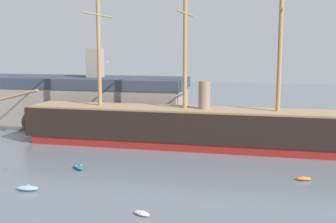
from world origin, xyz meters
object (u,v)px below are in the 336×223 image
at_px(dinghy_mid_left, 28,188).
at_px(seagull_in_flight, 107,62).
at_px(tall_ship, 185,126).
at_px(sailboat_far_left, 52,138).
at_px(dinghy_alongside_stern, 304,179).
at_px(dinghy_distant_centre, 202,134).
at_px(dinghy_alongside_bow, 79,167).
at_px(dockside_warehouse_left, 66,101).
at_px(dinghy_near_centre, 142,213).

xyz_separation_m(dinghy_mid_left, seagull_in_flight, (12.23, -2.99, 16.27)).
relative_size(tall_ship, sailboat_far_left, 13.74).
height_order(dinghy_alongside_stern, sailboat_far_left, sailboat_far_left).
height_order(sailboat_far_left, dinghy_distant_centre, sailboat_far_left).
relative_size(dinghy_mid_left, dinghy_distant_centre, 0.96).
bearing_deg(sailboat_far_left, dinghy_alongside_bow, -52.92).
bearing_deg(sailboat_far_left, dockside_warehouse_left, 105.60).
relative_size(dinghy_mid_left, sailboat_far_left, 0.56).
xyz_separation_m(dinghy_alongside_bow, dinghy_distant_centre, (14.71, 28.30, 0.03)).
bearing_deg(dinghy_mid_left, dinghy_alongside_stern, 19.30).
xyz_separation_m(tall_ship, dinghy_mid_left, (-15.12, -29.00, -3.44)).
relative_size(tall_ship, dinghy_alongside_stern, 32.64).
xyz_separation_m(tall_ship, dinghy_distant_centre, (1.86, 10.00, -3.43)).
relative_size(dinghy_alongside_bow, dinghy_distant_centre, 0.92).
xyz_separation_m(dinghy_near_centre, dockside_warehouse_left, (-32.49, 49.22, 5.44)).
bearing_deg(dinghy_distant_centre, dinghy_alongside_stern, -56.06).
height_order(dinghy_alongside_stern, seagull_in_flight, seagull_in_flight).
bearing_deg(seagull_in_flight, dockside_warehouse_left, 120.65).
height_order(dinghy_alongside_bow, dinghy_alongside_stern, dinghy_alongside_bow).
bearing_deg(dockside_warehouse_left, sailboat_far_left, -74.40).
bearing_deg(dinghy_distant_centre, dockside_warehouse_left, 170.66).
distance_m(sailboat_far_left, seagull_in_flight, 43.00).
xyz_separation_m(tall_ship, dinghy_alongside_bow, (-12.85, -18.29, -3.45)).
xyz_separation_m(sailboat_far_left, seagull_in_flight, (23.78, -31.98, 16.16)).
xyz_separation_m(tall_ship, dinghy_alongside_stern, (19.87, -16.75, -3.52)).
bearing_deg(tall_ship, dinghy_mid_left, -117.53).
relative_size(tall_ship, dinghy_distant_centre, 23.64).
relative_size(dinghy_near_centre, dinghy_alongside_stern, 1.00).
xyz_separation_m(dockside_warehouse_left, seagull_in_flight, (28.09, -47.40, 10.92)).
height_order(dinghy_near_centre, seagull_in_flight, seagull_in_flight).
relative_size(dinghy_alongside_bow, seagull_in_flight, 2.48).
bearing_deg(sailboat_far_left, dinghy_distant_centre, 19.35).
distance_m(dinghy_alongside_bow, sailboat_far_left, 22.91).
bearing_deg(dinghy_alongside_stern, tall_ship, 139.86).
bearing_deg(sailboat_far_left, dinghy_mid_left, -68.28).
relative_size(dinghy_distant_centre, dockside_warehouse_left, 0.05).
bearing_deg(dinghy_alongside_stern, dinghy_mid_left, -160.70).
height_order(dinghy_near_centre, dinghy_alongside_bow, dinghy_alongside_bow).
bearing_deg(dockside_warehouse_left, dinghy_distant_centre, -9.34).
bearing_deg(tall_ship, dinghy_near_centre, -87.42).
bearing_deg(dinghy_mid_left, dockside_warehouse_left, 109.64).
bearing_deg(tall_ship, dinghy_distant_centre, 79.45).
xyz_separation_m(dinghy_mid_left, dinghy_distant_centre, (16.98, 39.01, 0.01)).
distance_m(dinghy_alongside_bow, dinghy_alongside_stern, 32.75).
height_order(dinghy_alongside_stern, dockside_warehouse_left, dockside_warehouse_left).
height_order(tall_ship, dinghy_distant_centre, tall_ship).
bearing_deg(seagull_in_flight, dinghy_alongside_bow, 126.03).
bearing_deg(dinghy_alongside_stern, dinghy_near_centre, -137.07).
bearing_deg(dinghy_near_centre, dockside_warehouse_left, 123.43).
bearing_deg(dinghy_near_centre, dinghy_alongside_stern, 42.93).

